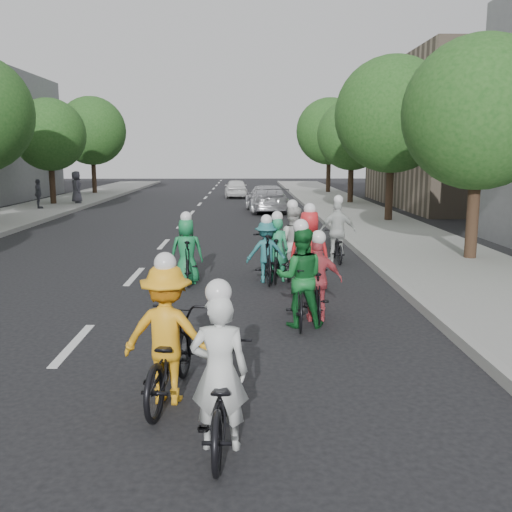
{
  "coord_description": "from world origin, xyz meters",
  "views": [
    {
      "loc": [
        2.69,
        -8.54,
        2.94
      ],
      "look_at": [
        2.89,
        2.2,
        1.0
      ],
      "focal_mm": 40.0,
      "sensor_mm": 36.0,
      "label": 1
    }
  ],
  "objects_px": {
    "spectator_1": "(38,194)",
    "spectator_2": "(76,187)",
    "cyclist_2": "(168,346)",
    "cyclist_6": "(292,250)",
    "cyclist_3": "(317,287)",
    "cyclist_9": "(187,257)",
    "cyclist_0": "(220,391)",
    "cyclist_4": "(309,260)",
    "cyclist_8": "(337,239)",
    "cyclist_7": "(266,255)",
    "cyclist_5": "(277,256)",
    "follow_car_trail": "(236,188)",
    "follow_car_lead": "(266,199)",
    "cyclist_1": "(300,286)"
  },
  "relations": [
    {
      "from": "spectator_1",
      "to": "spectator_2",
      "type": "height_order",
      "value": "spectator_2"
    },
    {
      "from": "cyclist_2",
      "to": "cyclist_6",
      "type": "height_order",
      "value": "cyclist_6"
    },
    {
      "from": "cyclist_3",
      "to": "cyclist_9",
      "type": "height_order",
      "value": "cyclist_9"
    },
    {
      "from": "cyclist_6",
      "to": "spectator_1",
      "type": "relative_size",
      "value": 1.25
    },
    {
      "from": "cyclist_0",
      "to": "spectator_1",
      "type": "distance_m",
      "value": 26.21
    },
    {
      "from": "cyclist_4",
      "to": "cyclist_8",
      "type": "distance_m",
      "value": 3.53
    },
    {
      "from": "spectator_2",
      "to": "cyclist_8",
      "type": "bearing_deg",
      "value": -162.96
    },
    {
      "from": "cyclist_8",
      "to": "cyclist_9",
      "type": "distance_m",
      "value": 4.61
    },
    {
      "from": "cyclist_7",
      "to": "cyclist_2",
      "type": "bearing_deg",
      "value": 73.78
    },
    {
      "from": "cyclist_5",
      "to": "cyclist_9",
      "type": "height_order",
      "value": "cyclist_9"
    },
    {
      "from": "cyclist_6",
      "to": "follow_car_trail",
      "type": "distance_m",
      "value": 25.59
    },
    {
      "from": "follow_car_trail",
      "to": "spectator_1",
      "type": "xyz_separation_m",
      "value": [
        -9.98,
        -9.33,
        0.28
      ]
    },
    {
      "from": "cyclist_2",
      "to": "cyclist_6",
      "type": "distance_m",
      "value": 7.07
    },
    {
      "from": "spectator_2",
      "to": "cyclist_5",
      "type": "bearing_deg",
      "value": -170.14
    },
    {
      "from": "cyclist_2",
      "to": "cyclist_4",
      "type": "xyz_separation_m",
      "value": [
        2.29,
        5.51,
        0.02
      ]
    },
    {
      "from": "follow_car_lead",
      "to": "cyclist_4",
      "type": "bearing_deg",
      "value": 86.33
    },
    {
      "from": "spectator_1",
      "to": "cyclist_5",
      "type": "bearing_deg",
      "value": -170.19
    },
    {
      "from": "cyclist_8",
      "to": "spectator_2",
      "type": "bearing_deg",
      "value": -55.35
    },
    {
      "from": "spectator_1",
      "to": "spectator_2",
      "type": "distance_m",
      "value": 3.42
    },
    {
      "from": "cyclist_1",
      "to": "cyclist_5",
      "type": "height_order",
      "value": "cyclist_1"
    },
    {
      "from": "cyclist_8",
      "to": "cyclist_3",
      "type": "bearing_deg",
      "value": 77.17
    },
    {
      "from": "cyclist_5",
      "to": "cyclist_6",
      "type": "bearing_deg",
      "value": -141.95
    },
    {
      "from": "cyclist_1",
      "to": "cyclist_9",
      "type": "bearing_deg",
      "value": -52.4
    },
    {
      "from": "cyclist_2",
      "to": "cyclist_6",
      "type": "relative_size",
      "value": 1.08
    },
    {
      "from": "cyclist_0",
      "to": "cyclist_9",
      "type": "relative_size",
      "value": 1.06
    },
    {
      "from": "cyclist_1",
      "to": "cyclist_6",
      "type": "bearing_deg",
      "value": -89.4
    },
    {
      "from": "follow_car_lead",
      "to": "spectator_2",
      "type": "xyz_separation_m",
      "value": [
        -10.68,
        3.75,
        0.37
      ]
    },
    {
      "from": "cyclist_2",
      "to": "cyclist_5",
      "type": "xyz_separation_m",
      "value": [
        1.66,
        6.54,
        -0.08
      ]
    },
    {
      "from": "cyclist_2",
      "to": "cyclist_6",
      "type": "bearing_deg",
      "value": -98.82
    },
    {
      "from": "cyclist_1",
      "to": "cyclist_4",
      "type": "distance_m",
      "value": 2.55
    },
    {
      "from": "cyclist_5",
      "to": "spectator_2",
      "type": "distance_m",
      "value": 22.26
    },
    {
      "from": "cyclist_0",
      "to": "cyclist_6",
      "type": "distance_m",
      "value": 7.99
    },
    {
      "from": "cyclist_1",
      "to": "cyclist_5",
      "type": "bearing_deg",
      "value": -83.57
    },
    {
      "from": "cyclist_4",
      "to": "spectator_2",
      "type": "distance_m",
      "value": 23.46
    },
    {
      "from": "follow_car_trail",
      "to": "spectator_2",
      "type": "distance_m",
      "value": 10.84
    },
    {
      "from": "cyclist_6",
      "to": "follow_car_trail",
      "type": "relative_size",
      "value": 0.51
    },
    {
      "from": "cyclist_5",
      "to": "spectator_1",
      "type": "relative_size",
      "value": 1.16
    },
    {
      "from": "cyclist_2",
      "to": "follow_car_trail",
      "type": "relative_size",
      "value": 0.56
    },
    {
      "from": "cyclist_0",
      "to": "cyclist_4",
      "type": "height_order",
      "value": "cyclist_4"
    },
    {
      "from": "cyclist_9",
      "to": "cyclist_7",
      "type": "bearing_deg",
      "value": 178.16
    },
    {
      "from": "cyclist_4",
      "to": "spectator_2",
      "type": "height_order",
      "value": "spectator_2"
    },
    {
      "from": "cyclist_6",
      "to": "follow_car_lead",
      "type": "bearing_deg",
      "value": -78.34
    },
    {
      "from": "cyclist_7",
      "to": "follow_car_lead",
      "type": "height_order",
      "value": "cyclist_7"
    },
    {
      "from": "cyclist_1",
      "to": "follow_car_lead",
      "type": "xyz_separation_m",
      "value": [
        0.13,
        19.49,
        -0.02
      ]
    },
    {
      "from": "cyclist_1",
      "to": "cyclist_6",
      "type": "relative_size",
      "value": 0.99
    },
    {
      "from": "cyclist_1",
      "to": "spectator_1",
      "type": "relative_size",
      "value": 1.23
    },
    {
      "from": "cyclist_1",
      "to": "cyclist_8",
      "type": "height_order",
      "value": "cyclist_1"
    },
    {
      "from": "cyclist_5",
      "to": "spectator_1",
      "type": "xyz_separation_m",
      "value": [
        -11.35,
        16.43,
        0.32
      ]
    },
    {
      "from": "cyclist_2",
      "to": "cyclist_4",
      "type": "bearing_deg",
      "value": -104.72
    },
    {
      "from": "cyclist_3",
      "to": "cyclist_8",
      "type": "relative_size",
      "value": 0.89
    }
  ]
}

